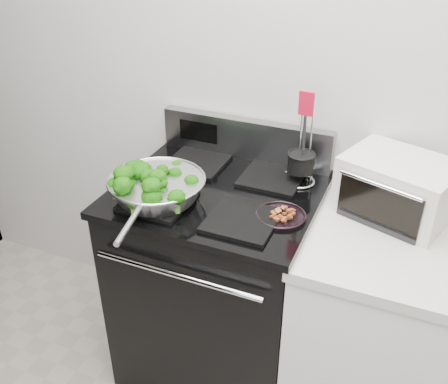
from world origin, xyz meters
The scene contains 8 objects.
back_wall centered at (0.00, 1.75, 1.35)m, with size 4.00×0.02×2.70m, color silver.
gas_range centered at (-0.30, 1.41, 0.49)m, with size 0.79×0.69×1.13m.
counter centered at (0.39, 1.41, 0.46)m, with size 0.62×0.68×0.92m.
skillet centered at (-0.48, 1.25, 1.01)m, with size 0.37×0.58×0.08m.
broccoli_pile centered at (-0.48, 1.26, 1.03)m, with size 0.29×0.29×0.10m, color #093204, non-canonical shape.
bacon_plate centered at (-0.01, 1.32, 0.97)m, with size 0.18×0.18×0.04m.
utensil_holder centered at (-0.02, 1.60, 1.02)m, with size 0.13×0.13×0.39m.
toaster_oven centered at (0.35, 1.56, 1.03)m, with size 0.45×0.40×0.22m.
Camera 1 is at (0.38, -0.13, 1.94)m, focal length 40.00 mm.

